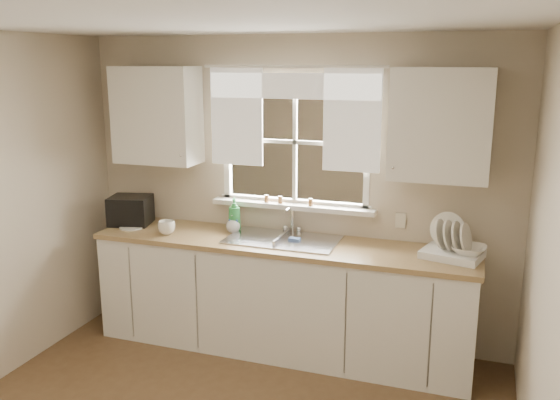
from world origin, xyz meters
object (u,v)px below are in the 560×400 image
(soap_bottle_a, at_px, (234,215))
(black_appliance, at_px, (131,210))
(cup, at_px, (167,227))
(dish_rack, at_px, (452,247))

(soap_bottle_a, height_order, black_appliance, soap_bottle_a)
(black_appliance, bearing_deg, cup, -34.67)
(dish_rack, relative_size, cup, 3.33)
(cup, height_order, black_appliance, black_appliance)
(soap_bottle_a, height_order, cup, soap_bottle_a)
(dish_rack, bearing_deg, black_appliance, 179.63)
(soap_bottle_a, relative_size, black_appliance, 0.84)
(soap_bottle_a, distance_m, cup, 0.56)
(dish_rack, bearing_deg, soap_bottle_a, 176.54)
(dish_rack, bearing_deg, cup, -176.00)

